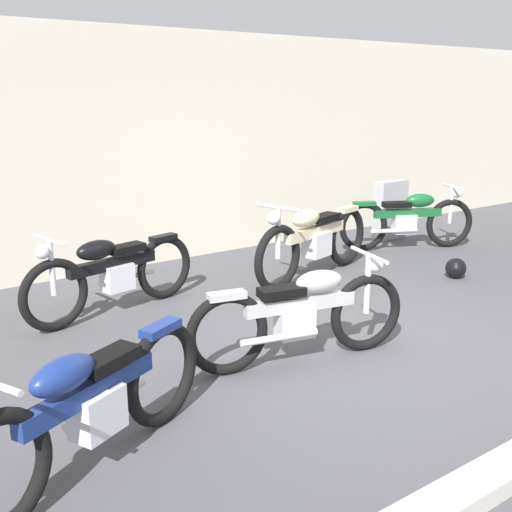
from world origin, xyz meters
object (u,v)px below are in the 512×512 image
Objects in this scene: motorcycle_black at (112,273)px; motorcycle_silver at (302,314)px; stone_marker at (390,210)px; motorcycle_cream at (314,240)px; motorcycle_blue at (88,407)px; motorcycle_green at (408,219)px; helmet at (456,268)px.

motorcycle_silver is at bearing 101.52° from motorcycle_black.
stone_marker is 0.42× the size of motorcycle_cream.
motorcycle_blue is 1.00× the size of motorcycle_green.
motorcycle_cream is at bearing 163.35° from motorcycle_black.
motorcycle_cream reaches higher than motorcycle_silver.
stone_marker is 4.96m from motorcycle_black.
motorcycle_blue is at bearing -165.91° from helmet.
motorcycle_black reaches higher than motorcycle_silver.
motorcycle_green is at bearing 42.39° from motorcycle_silver.
motorcycle_green reaches higher than motorcycle_silver.
motorcycle_cream is at bearing -172.83° from motorcycle_blue.
motorcycle_cream reaches higher than motorcycle_green.
stone_marker is 2.55m from motorcycle_cream.
motorcycle_black reaches higher than helmet.
motorcycle_black is (-3.97, 1.26, 0.32)m from helmet.
motorcycle_blue is at bearing 17.77° from motorcycle_cream.
stone_marker is 0.71m from motorcycle_green.
motorcycle_black reaches higher than stone_marker.
motorcycle_cream is (2.53, -0.22, 0.04)m from motorcycle_black.
motorcycle_silver is (0.87, -2.03, -0.01)m from motorcycle_black.
motorcycle_green reaches higher than motorcycle_black.
motorcycle_black is (1.17, 2.55, -0.01)m from motorcycle_blue.
motorcycle_blue reaches higher than stone_marker.
motorcycle_cream is 1.14× the size of motorcycle_green.
helmet is 1.51m from motorcycle_green.
helmet is (-0.93, -1.98, -0.33)m from stone_marker.
stone_marker is 3.59× the size of helmet.
helmet is 0.13× the size of motorcycle_green.
stone_marker is at bearing 47.16° from motorcycle_silver.
motorcycle_blue is 6.34m from motorcycle_green.
motorcycle_cream is 2.09m from motorcycle_green.
motorcycle_black is (-4.90, -0.72, -0.01)m from stone_marker.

